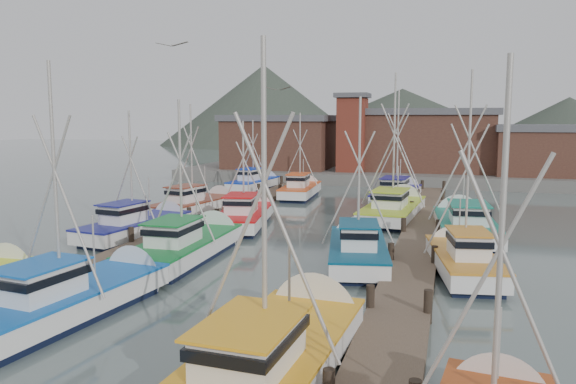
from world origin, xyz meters
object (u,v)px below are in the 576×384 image
(boat_4, at_px, (189,245))
(boat_8, at_px, (246,215))
(lookout_tower, at_px, (352,132))
(boat_0, at_px, (76,296))
(boat_12, at_px, (301,190))
(boat_1, at_px, (276,355))

(boat_4, relative_size, boat_8, 1.01)
(lookout_tower, bearing_deg, boat_0, -92.92)
(boat_12, bearing_deg, boat_4, -93.12)
(boat_0, relative_size, boat_8, 1.04)
(lookout_tower, xyz_separation_m, boat_1, (6.19, -47.46, -4.87))
(boat_1, distance_m, boat_12, 35.57)
(boat_8, distance_m, boat_12, 13.94)
(lookout_tower, relative_size, boat_8, 0.91)
(boat_4, height_order, boat_8, boat_4)
(lookout_tower, bearing_deg, boat_12, -100.14)
(lookout_tower, relative_size, boat_0, 0.87)
(lookout_tower, distance_m, boat_1, 48.11)
(boat_0, bearing_deg, boat_4, 95.29)
(boat_4, xyz_separation_m, boat_12, (-0.23, 23.07, -0.00))
(lookout_tower, height_order, boat_8, lookout_tower)
(boat_8, bearing_deg, boat_12, 79.47)
(boat_1, xyz_separation_m, boat_8, (-8.60, 20.60, -0.01))
(boat_0, bearing_deg, boat_8, 97.02)
(lookout_tower, bearing_deg, boat_4, -93.30)
(boat_0, xyz_separation_m, boat_1, (8.47, -2.81, 0.00))
(boat_1, xyz_separation_m, boat_4, (-8.27, 11.47, -0.00))
(boat_4, bearing_deg, boat_0, -92.54)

